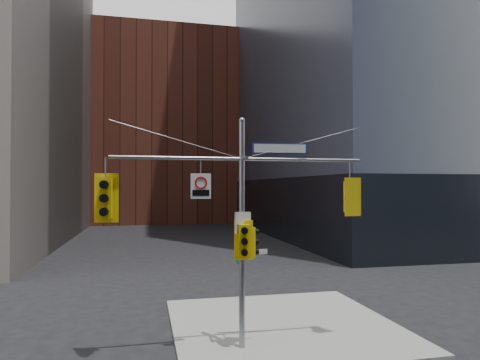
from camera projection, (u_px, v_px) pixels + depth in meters
name	position (u px, v px, depth m)	size (l,w,h in m)	color
sidewalk_corner	(283.00, 325.00, 15.63)	(8.00, 8.00, 0.15)	gray
podium_ne	(423.00, 206.00, 48.66)	(36.40, 36.40, 6.00)	black
brick_midrise	(164.00, 132.00, 68.13)	(26.00, 20.00, 28.00)	brown
signal_assembly	(242.00, 210.00, 13.31)	(8.00, 0.80, 7.30)	gray
traffic_light_west_arm	(105.00, 198.00, 12.44)	(0.69, 0.57, 1.45)	#E2BC0B
traffic_light_east_arm	(350.00, 197.00, 14.11)	(0.60, 0.51, 1.26)	#E2BC0B
traffic_light_pole_side	(252.00, 242.00, 13.37)	(0.38, 0.32, 0.94)	#E2BC0B
traffic_light_pole_front	(244.00, 241.00, 13.03)	(0.58, 0.50, 1.22)	#E2BC0B
street_sign_blade	(280.00, 149.00, 13.61)	(1.78, 0.20, 0.35)	navy
regulatory_sign_arm	(201.00, 185.00, 13.02)	(0.62, 0.08, 0.77)	silver
regulatory_sign_pole	(243.00, 223.00, 13.19)	(0.51, 0.05, 0.67)	silver
street_blade_ew	(256.00, 252.00, 13.39)	(0.77, 0.13, 0.15)	silver
street_blade_ns	(239.00, 263.00, 13.72)	(0.04, 0.68, 0.14)	#145926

